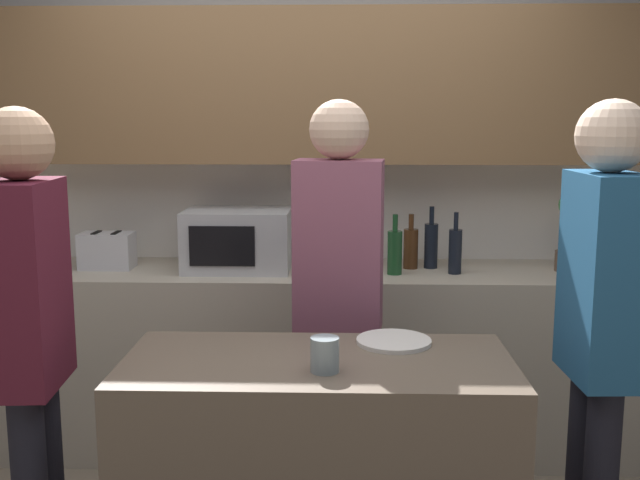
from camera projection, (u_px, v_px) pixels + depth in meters
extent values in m
cube|color=silver|center=(307.00, 179.00, 4.00)|extent=(6.40, 0.08, 2.70)
cube|color=olive|center=(305.00, 87.00, 3.73)|extent=(3.74, 0.32, 0.75)
cube|color=#B7AD99|center=(305.00, 359.00, 3.81)|extent=(3.60, 0.62, 0.93)
cube|color=#B7BABC|center=(238.00, 239.00, 3.73)|extent=(0.52, 0.38, 0.30)
cube|color=black|center=(222.00, 246.00, 3.54)|extent=(0.31, 0.01, 0.19)
cube|color=silver|center=(107.00, 251.00, 3.76)|extent=(0.26, 0.16, 0.18)
cube|color=black|center=(96.00, 232.00, 3.74)|extent=(0.02, 0.11, 0.01)
cube|color=black|center=(116.00, 233.00, 3.74)|extent=(0.02, 0.11, 0.01)
cylinder|color=brown|center=(569.00, 261.00, 3.69)|extent=(0.14, 0.14, 0.10)
cylinder|color=#38662D|center=(571.00, 233.00, 3.67)|extent=(0.01, 0.01, 0.18)
sphere|color=#3D7A38|center=(572.00, 205.00, 3.65)|extent=(0.13, 0.13, 0.13)
cylinder|color=silver|center=(368.00, 247.00, 3.76)|extent=(0.07, 0.07, 0.21)
cylinder|color=silver|center=(368.00, 219.00, 3.74)|extent=(0.03, 0.03, 0.08)
cylinder|color=#194723|center=(395.00, 253.00, 3.61)|extent=(0.07, 0.07, 0.21)
cylinder|color=#194723|center=(395.00, 223.00, 3.59)|extent=(0.02, 0.02, 0.08)
cylinder|color=#472814|center=(411.00, 249.00, 3.75)|extent=(0.07, 0.07, 0.20)
cylinder|color=#472814|center=(411.00, 222.00, 3.73)|extent=(0.03, 0.03, 0.08)
cylinder|color=black|center=(431.00, 246.00, 3.76)|extent=(0.07, 0.07, 0.23)
cylinder|color=black|center=(432.00, 215.00, 3.73)|extent=(0.02, 0.02, 0.09)
cylinder|color=black|center=(455.00, 252.00, 3.62)|extent=(0.06, 0.06, 0.22)
cylinder|color=black|center=(456.00, 221.00, 3.60)|extent=(0.02, 0.02, 0.08)
cylinder|color=white|center=(394.00, 341.00, 2.59)|extent=(0.26, 0.26, 0.01)
cylinder|color=#90A2A7|center=(325.00, 355.00, 2.30)|extent=(0.09, 0.09, 0.11)
cube|color=#57192A|center=(26.00, 285.00, 2.34)|extent=(0.21, 0.35, 0.66)
sphere|color=tan|center=(16.00, 143.00, 2.27)|extent=(0.23, 0.23, 0.23)
cube|color=#245C8A|center=(604.00, 277.00, 2.39)|extent=(0.20, 0.35, 0.67)
sphere|color=beige|center=(613.00, 136.00, 2.31)|extent=(0.23, 0.23, 0.23)
cylinder|color=black|center=(357.00, 430.00, 3.04)|extent=(0.11, 0.11, 0.85)
cylinder|color=black|center=(318.00, 428.00, 3.06)|extent=(0.11, 0.11, 0.85)
cube|color=#955269|center=(339.00, 246.00, 2.92)|extent=(0.36, 0.23, 0.67)
sphere|color=beige|center=(339.00, 130.00, 2.85)|extent=(0.23, 0.23, 0.23)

